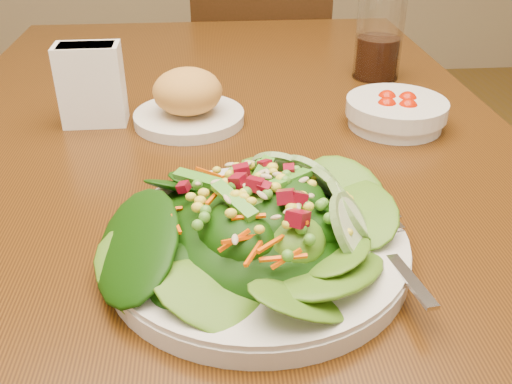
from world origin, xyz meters
TOP-DOWN VIEW (x-y plane):
  - dining_table at (0.00, 0.00)m, footprint 0.90×1.40m
  - chair_far at (0.17, 0.98)m, footprint 0.51×0.51m
  - salad_plate at (0.04, -0.30)m, footprint 0.31×0.31m
  - bread_plate at (-0.05, 0.06)m, footprint 0.17×0.17m
  - tomato_bowl at (0.27, 0.02)m, footprint 0.15×0.15m
  - drinking_glass at (0.30, 0.25)m, footprint 0.09×0.09m
  - napkin_holder at (-0.19, 0.07)m, footprint 0.10×0.05m

SIDE VIEW (x-z plane):
  - chair_far at x=0.17m, z-range 0.03..0.94m
  - dining_table at x=0.00m, z-range 0.27..1.02m
  - tomato_bowl at x=0.27m, z-range 0.75..0.80m
  - salad_plate at x=0.04m, z-range 0.74..0.83m
  - bread_plate at x=-0.05m, z-range 0.74..0.83m
  - drinking_glass at x=0.30m, z-range 0.74..0.89m
  - napkin_holder at x=-0.19m, z-range 0.75..0.88m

